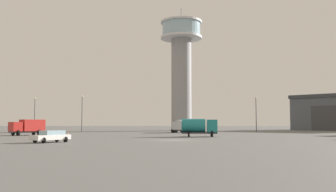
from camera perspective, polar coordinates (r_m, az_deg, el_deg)
ground_plane at (r=47.88m, az=0.91°, el=-6.85°), size 400.00×400.00×0.00m
control_tower at (r=105.32m, az=2.07°, el=5.38°), size 11.80×11.80×35.22m
truck_fuel_tanker_silver at (r=83.55m, az=1.76°, el=-4.59°), size 3.55×6.67×2.89m
truck_box_red at (r=70.23m, az=-20.89°, el=-4.43°), size 5.56×5.90×2.81m
truck_fuel_tanker_teal at (r=59.36m, az=4.83°, el=-4.73°), size 5.68×3.08×2.88m
car_white at (r=44.31m, az=-17.66°, el=-5.92°), size 3.92×4.66×1.37m
light_post_west at (r=98.55m, az=-13.18°, el=-2.14°), size 0.44×0.44×9.33m
light_post_east at (r=94.20m, az=13.49°, el=-2.27°), size 0.44×0.44×8.65m
light_post_north at (r=111.17m, az=-19.96°, el=-2.20°), size 0.44×0.44×9.38m
traffic_cone_near_left at (r=63.63m, az=-15.24°, el=-5.72°), size 0.36×0.36×0.71m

